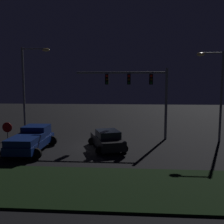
# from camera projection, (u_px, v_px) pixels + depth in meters

# --- Properties ---
(ground_plane) EXTENTS (80.00, 80.00, 0.00)m
(ground_plane) POSITION_uv_depth(u_px,v_px,m) (95.00, 146.00, 20.85)
(ground_plane) COLOR black
(grass_median) EXTENTS (23.16, 5.17, 0.10)m
(grass_median) POSITION_uv_depth(u_px,v_px,m) (73.00, 185.00, 12.84)
(grass_median) COLOR black
(grass_median) RESTS_ON ground_plane
(pickup_truck) EXTENTS (2.93, 5.43, 1.80)m
(pickup_truck) POSITION_uv_depth(u_px,v_px,m) (32.00, 138.00, 19.29)
(pickup_truck) COLOR navy
(pickup_truck) RESTS_ON ground_plane
(car_sedan) EXTENTS (3.38, 4.75, 1.51)m
(car_sedan) POSITION_uv_depth(u_px,v_px,m) (107.00, 140.00, 19.97)
(car_sedan) COLOR black
(car_sedan) RESTS_ON ground_plane
(traffic_signal_gantry) EXTENTS (8.32, 0.56, 6.50)m
(traffic_signal_gantry) POSITION_uv_depth(u_px,v_px,m) (139.00, 86.00, 23.02)
(traffic_signal_gantry) COLOR slate
(traffic_signal_gantry) RESTS_ON ground_plane
(street_lamp_left) EXTENTS (2.74, 0.44, 8.47)m
(street_lamp_left) POSITION_uv_depth(u_px,v_px,m) (29.00, 81.00, 23.95)
(street_lamp_left) COLOR slate
(street_lamp_left) RESTS_ON ground_plane
(street_lamp_right) EXTENTS (2.35, 0.44, 7.88)m
(street_lamp_right) POSITION_uv_depth(u_px,v_px,m) (216.00, 85.00, 21.97)
(street_lamp_right) COLOR slate
(street_lamp_right) RESTS_ON ground_plane
(stop_sign) EXTENTS (0.76, 0.08, 2.23)m
(stop_sign) POSITION_uv_depth(u_px,v_px,m) (7.00, 131.00, 19.17)
(stop_sign) COLOR slate
(stop_sign) RESTS_ON ground_plane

